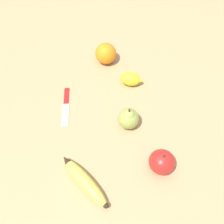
# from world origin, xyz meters

# --- Properties ---
(ground_plane) EXTENTS (3.00, 3.00, 0.00)m
(ground_plane) POSITION_xyz_m (0.00, 0.00, 0.00)
(ground_plane) COLOR tan
(banana) EXTENTS (0.20, 0.05, 0.04)m
(banana) POSITION_xyz_m (0.09, -0.19, 0.02)
(banana) COLOR #DBCC4C
(banana) RESTS_ON ground_plane
(orange) EXTENTS (0.08, 0.08, 0.08)m
(orange) POSITION_xyz_m (-0.21, 0.21, 0.04)
(orange) COLOR orange
(orange) RESTS_ON ground_plane
(pear) EXTENTS (0.07, 0.07, 0.09)m
(pear) POSITION_xyz_m (0.05, 0.05, 0.04)
(pear) COLOR #99A84C
(pear) RESTS_ON ground_plane
(apple) EXTENTS (0.08, 0.08, 0.08)m
(apple) POSITION_xyz_m (0.22, -0.00, 0.03)
(apple) COLOR red
(apple) RESTS_ON ground_plane
(lemon) EXTENTS (0.09, 0.08, 0.05)m
(lemon) POSITION_xyz_m (-0.06, 0.19, 0.03)
(lemon) COLOR yellow
(lemon) RESTS_ON ground_plane
(paring_knife) EXTENTS (0.13, 0.13, 0.01)m
(paring_knife) POSITION_xyz_m (-0.16, -0.04, 0.00)
(paring_knife) COLOR silver
(paring_knife) RESTS_ON ground_plane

